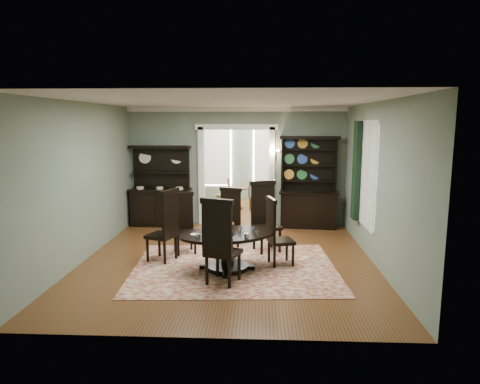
# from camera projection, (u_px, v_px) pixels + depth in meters

# --- Properties ---
(room) EXTENTS (5.51, 6.01, 3.01)m
(room) POSITION_uv_depth(u_px,v_px,m) (228.00, 179.00, 8.00)
(room) COLOR brown
(room) RESTS_ON ground
(parlor) EXTENTS (3.51, 3.50, 3.01)m
(parlor) POSITION_uv_depth(u_px,v_px,m) (241.00, 158.00, 13.42)
(parlor) COLOR brown
(parlor) RESTS_ON ground
(doorway_trim) EXTENTS (2.08, 0.25, 2.57)m
(doorway_trim) POSITION_uv_depth(u_px,v_px,m) (237.00, 162.00, 10.90)
(doorway_trim) COLOR white
(doorway_trim) RESTS_ON floor
(right_window) EXTENTS (0.15, 1.47, 2.12)m
(right_window) POSITION_uv_depth(u_px,v_px,m) (362.00, 173.00, 8.74)
(right_window) COLOR white
(right_window) RESTS_ON wall_right
(wall_sconce) EXTENTS (0.27, 0.21, 0.21)m
(wall_sconce) POSITION_uv_depth(u_px,v_px,m) (274.00, 152.00, 10.66)
(wall_sconce) COLOR #B58C30
(wall_sconce) RESTS_ON back_wall_right
(rug) EXTENTS (3.81, 3.07, 0.01)m
(rug) POSITION_uv_depth(u_px,v_px,m) (235.00, 268.00, 7.78)
(rug) COLOR maroon
(rug) RESTS_ON floor
(dining_table) EXTENTS (2.02, 2.02, 0.67)m
(dining_table) POSITION_uv_depth(u_px,v_px,m) (227.00, 244.00, 7.62)
(dining_table) COLOR black
(dining_table) RESTS_ON rug
(centerpiece) EXTENTS (1.22, 0.78, 0.20)m
(centerpiece) POSITION_uv_depth(u_px,v_px,m) (228.00, 230.00, 7.57)
(centerpiece) COLOR white
(centerpiece) RESTS_ON dining_table
(chair_far_left) EXTENTS (0.58, 0.56, 1.22)m
(chair_far_left) POSITION_uv_depth(u_px,v_px,m) (183.00, 221.00, 8.64)
(chair_far_left) COLOR black
(chair_far_left) RESTS_ON rug
(chair_far_mid) EXTENTS (0.60, 0.58, 1.27)m
(chair_far_mid) POSITION_uv_depth(u_px,v_px,m) (229.00, 217.00, 8.95)
(chair_far_mid) COLOR black
(chair_far_mid) RESTS_ON rug
(chair_far_right) EXTENTS (0.69, 0.67, 1.44)m
(chair_far_right) POSITION_uv_depth(u_px,v_px,m) (265.00, 214.00, 8.77)
(chair_far_right) COLOR black
(chair_far_right) RESTS_ON rug
(chair_end_left) EXTENTS (0.64, 0.66, 1.39)m
(chair_end_left) POSITION_uv_depth(u_px,v_px,m) (166.00, 224.00, 8.02)
(chair_end_left) COLOR black
(chair_end_left) RESTS_ON rug
(chair_end_right) EXTENTS (0.55, 0.57, 1.27)m
(chair_end_right) POSITION_uv_depth(u_px,v_px,m) (276.00, 230.00, 7.83)
(chair_end_right) COLOR black
(chair_end_right) RESTS_ON rug
(chair_near) EXTENTS (0.68, 0.66, 1.45)m
(chair_near) POSITION_uv_depth(u_px,v_px,m) (220.00, 240.00, 6.83)
(chair_near) COLOR black
(chair_near) RESTS_ON rug
(sideboard) EXTENTS (1.57, 0.62, 2.04)m
(sideboard) POSITION_uv_depth(u_px,v_px,m) (161.00, 198.00, 10.91)
(sideboard) COLOR black
(sideboard) RESTS_ON floor
(welsh_dresser) EXTENTS (1.51, 0.68, 2.28)m
(welsh_dresser) POSITION_uv_depth(u_px,v_px,m) (309.00, 195.00, 10.70)
(welsh_dresser) COLOR black
(welsh_dresser) RESTS_ON floor
(parlor_table) EXTENTS (0.71, 0.71, 0.66)m
(parlor_table) POSITION_uv_depth(u_px,v_px,m) (236.00, 195.00, 13.00)
(parlor_table) COLOR brown
(parlor_table) RESTS_ON parlor_floor
(parlor_chair_left) EXTENTS (0.43, 0.42, 0.96)m
(parlor_chair_left) POSITION_uv_depth(u_px,v_px,m) (225.00, 193.00, 12.83)
(parlor_chair_left) COLOR brown
(parlor_chair_left) RESTS_ON parlor_floor
(parlor_chair_right) EXTENTS (0.39, 0.38, 0.89)m
(parlor_chair_right) POSITION_uv_depth(u_px,v_px,m) (253.00, 195.00, 12.66)
(parlor_chair_right) COLOR brown
(parlor_chair_right) RESTS_ON parlor_floor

